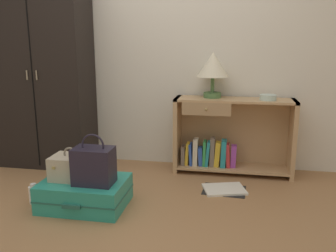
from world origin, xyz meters
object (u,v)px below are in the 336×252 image
Objects in this scene: table_lamp at (213,67)px; train_case at (71,167)px; handbag at (94,165)px; bowl at (268,97)px; open_book_on_floor at (224,189)px; wardrobe at (44,73)px; bookshelf at (227,138)px; suitcase_large at (85,193)px; bottle at (34,194)px.

train_case is (-1.03, -1.00, -0.73)m from table_lamp.
table_lamp reaches higher than handbag.
bowl is 0.37× the size of open_book_on_floor.
wardrobe reaches higher than bowl.
table_lamp is 1.61m from train_case.
table_lamp is (-0.16, 0.02, 0.69)m from bookshelf.
bowl is 0.23× the size of suitcase_large.
bottle reaches higher than open_book_on_floor.
table_lamp is at bearing 37.93° from bottle.
handbag is at bearing -2.30° from bottle.
suitcase_large is (-0.91, -1.02, -0.93)m from table_lamp.
train_case is (-1.19, -0.98, -0.04)m from bookshelf.
bottle is at bearing -172.04° from train_case.
bowl reaches higher than suitcase_large.
wardrobe is at bearing 132.53° from handbag.
train_case is at bearing 7.96° from bottle.
bookshelf is at bearing -7.82° from table_lamp.
bookshelf is 0.59m from open_book_on_floor.
suitcase_large is 1.19m from open_book_on_floor.
wardrobe reaches higher than bookshelf.
table_lamp is 1.95m from bottle.
bowl is (0.36, -0.04, 0.41)m from bookshelf.
bowl is 0.53× the size of train_case.
wardrobe is at bearing 126.51° from train_case.
wardrobe is at bearing -177.69° from bookshelf.
handbag is (-1.33, -1.00, -0.40)m from bowl.
table_lamp is (1.70, 0.10, 0.08)m from wardrobe.
bookshelf is (1.86, 0.08, -0.61)m from wardrobe.
open_book_on_floor is (1.07, 0.51, -0.10)m from suitcase_large.
open_book_on_floor is at bearing -90.41° from bookshelf.
bookshelf is 3.99× the size of train_case.
bowl is 0.93× the size of bottle.
handbag is at bearing -127.24° from table_lamp.
bookshelf is 2.77× the size of open_book_on_floor.
table_lamp reaches higher than suitcase_large.
bookshelf is 1.75× the size of suitcase_large.
wardrobe is 11.62× the size of bottle.
bowl is at bearing 0.88° from wardrobe.
open_book_on_floor is (-0.36, -0.44, -0.76)m from bowl.
train_case is at bearing 163.57° from handbag.
table_lamp reaches higher than train_case.
bookshelf is at bearing 173.47° from bowl.
suitcase_large is at bearing -154.68° from open_book_on_floor.
bottle is (-1.34, -1.04, -0.96)m from table_lamp.
suitcase_large is 0.43m from bottle.
train_case is at bearing -140.59° from bookshelf.
handbag is 2.36× the size of bottle.
table_lamp is 1.50m from handbag.
wardrobe reaches higher than table_lamp.
handbag reaches higher than bottle.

